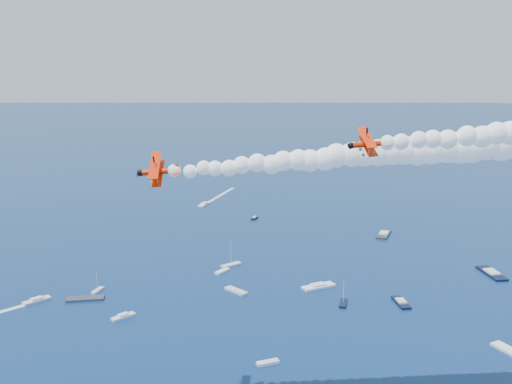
% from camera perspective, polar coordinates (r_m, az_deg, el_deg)
% --- Properties ---
extents(biplane_lead, '(10.37, 11.23, 7.38)m').
position_cam_1_polar(biplane_lead, '(98.65, 10.82, 4.54)').
color(biplane_lead, '#F02905').
extents(biplane_trail, '(12.21, 13.30, 9.38)m').
position_cam_1_polar(biplane_trail, '(114.65, -9.28, 1.95)').
color(biplane_trail, '#F22605').
extents(smoke_trail_trail, '(71.67, 62.03, 12.11)m').
position_cam_1_polar(smoke_trail_trail, '(114.76, 7.89, 3.34)').
color(smoke_trail_trail, white).
extents(spectator_boats, '(224.19, 140.34, 0.70)m').
position_cam_1_polar(spectator_boats, '(198.13, 10.85, -9.02)').
color(spectator_boats, '#2F343E').
rests_on(spectator_boats, ground).
extents(boat_wakes, '(200.34, 210.64, 0.04)m').
position_cam_1_polar(boat_wakes, '(207.31, -1.79, -7.89)').
color(boat_wakes, white).
rests_on(boat_wakes, ground).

